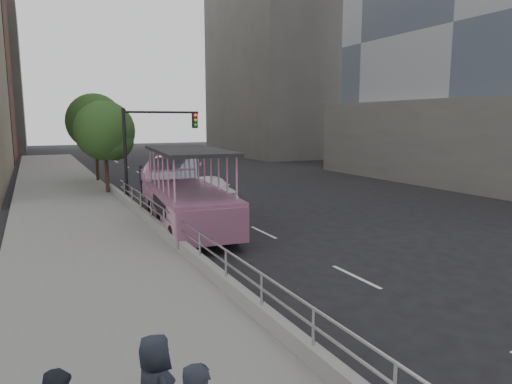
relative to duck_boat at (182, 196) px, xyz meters
The scene contains 11 objects.
ground 7.25m from the duck_boat, 77.84° to the right, with size 160.00×160.00×0.00m, color black.
sidewalk 5.33m from the duck_boat, 144.55° to the left, with size 5.50×80.00×0.30m, color gray.
kerb_wall 5.29m from the duck_boat, 108.01° to the right, with size 0.24×30.00×0.36m, color #A1A19C.
guardrail 5.23m from the duck_boat, 108.01° to the right, with size 0.07×22.00×0.71m.
duck_boat is the anchor object (origin of this frame).
car 5.95m from the duck_boat, 56.29° to the left, with size 1.71×4.24×1.45m, color white.
parking_sign 2.04m from the duck_boat, 138.27° to the left, with size 0.25×0.54×2.59m.
traffic_signal 5.96m from the duck_boat, 92.10° to the left, with size 4.20×0.32×5.20m.
street_tree_near 9.48m from the duck_boat, 101.37° to the left, with size 3.52×3.52×5.72m.
street_tree_far 15.34m from the duck_boat, 96.11° to the left, with size 3.97×3.97×6.45m.
midrise_stone_a 46.90m from the duck_boat, 51.86° to the left, with size 20.00×20.00×32.00m, color slate.
Camera 1 is at (-7.32, -12.28, 4.57)m, focal length 32.00 mm.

